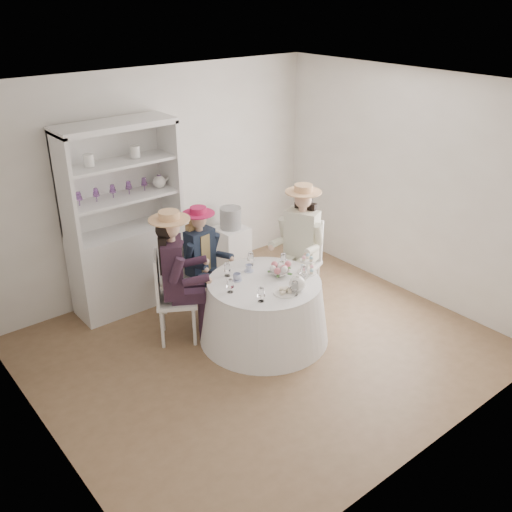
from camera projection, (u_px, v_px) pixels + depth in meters
ground at (262, 347)px, 6.11m from camera, size 4.50×4.50×0.00m
ceiling at (263, 88)px, 4.95m from camera, size 4.50×4.50×0.00m
wall_back at (158, 182)px, 6.93m from camera, size 4.50×0.00×4.50m
wall_front at (439, 315)px, 4.12m from camera, size 4.50×0.00×4.50m
wall_left at (30, 306)px, 4.25m from camera, size 0.00×4.50×4.50m
wall_right at (407, 185)px, 6.81m from camera, size 0.00×4.50×4.50m
tea_table at (264, 310)px, 6.14m from camera, size 1.41×1.41×0.69m
hutch at (126, 244)px, 6.64m from camera, size 1.49×0.95×2.21m
side_table at (231, 249)px, 7.65m from camera, size 0.41×0.41×0.62m
hatbox at (231, 218)px, 7.45m from camera, size 0.36×0.36×0.28m
guest_left at (175, 270)px, 5.92m from camera, size 0.63×0.59×1.48m
guest_mid at (201, 254)px, 6.52m from camera, size 0.48×0.50×1.30m
guest_right at (301, 238)px, 6.67m from camera, size 0.62×0.56×1.48m
spare_chair at (172, 272)px, 6.66m from camera, size 0.43×0.43×0.89m
teacup_a at (237, 277)px, 6.00m from camera, size 0.10×0.10×0.07m
teacup_b at (249, 268)px, 6.19m from camera, size 0.09×0.09×0.07m
teacup_c at (278, 268)px, 6.19m from camera, size 0.10×0.10×0.07m
flower_bowl at (280, 273)px, 6.11m from camera, size 0.23×0.23×0.05m
flower_arrangement at (281, 268)px, 6.08m from camera, size 0.19×0.19×0.07m
table_teapot at (297, 284)px, 5.79m from camera, size 0.24×0.17×0.18m
sandwich_plate at (285, 292)px, 5.76m from camera, size 0.24×0.24×0.05m
cupcake_stand at (307, 266)px, 6.15m from camera, size 0.21×0.21×0.20m
stemware_set at (264, 275)px, 5.96m from camera, size 0.89×0.89×0.15m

